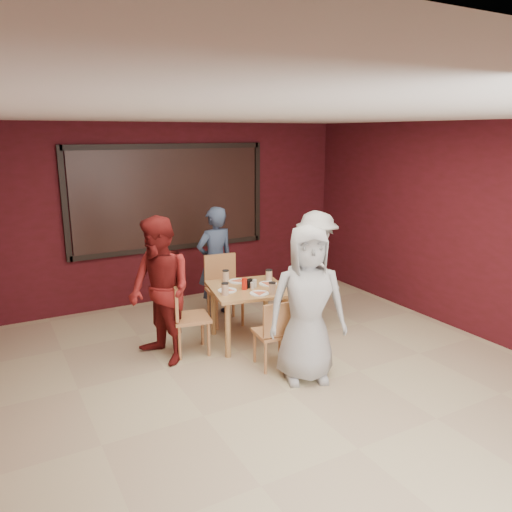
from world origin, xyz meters
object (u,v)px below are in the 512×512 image
dining_table (248,294)px  diner_back (215,262)px  chair_front (276,330)px  diner_front (307,304)px  diner_right (316,268)px  chair_left (184,314)px  chair_back (223,285)px  chair_right (305,297)px  diner_left (160,291)px

dining_table → diner_back: bearing=87.6°
chair_front → diner_front: diner_front is taller
chair_front → diner_front: bearing=-64.4°
diner_right → chair_left: bearing=96.4°
chair_back → diner_right: (1.13, -0.66, 0.26)m
chair_back → chair_right: chair_back is taller
dining_table → chair_left: 0.85m
chair_left → diner_left: diner_left is taller
chair_front → diner_left: size_ratio=0.48×
diner_front → chair_front: bearing=137.0°
diner_front → diner_back: 2.29m
chair_front → chair_back: 1.63m
chair_back → diner_left: bearing=-146.0°
chair_left → chair_right: chair_left is taller
chair_front → chair_right: bearing=39.4°
diner_back → chair_right: bearing=116.6°
dining_table → diner_right: size_ratio=0.68×
dining_table → chair_right: 0.84m
chair_front → chair_right: size_ratio=0.94×
chair_left → diner_back: bearing=49.4°
chair_left → diner_front: (0.93, -1.25, 0.35)m
dining_table → chair_back: (0.03, 0.80, -0.10)m
chair_right → dining_table: bearing=174.8°
chair_front → diner_back: (0.13, 1.92, 0.35)m
chair_front → diner_back: bearing=86.0°
chair_back → diner_left: (-1.18, -0.79, 0.32)m
dining_table → diner_left: bearing=179.4°
diner_left → diner_right: bearing=78.3°
chair_front → diner_front: 0.56m
dining_table → diner_right: diner_right is taller
chair_front → chair_right: chair_right is taller
diner_right → dining_table: bearing=101.4°
chair_left → dining_table: bearing=-4.5°
chair_left → chair_back: bearing=40.3°
chair_left → diner_back: (0.89, 1.03, 0.30)m
diner_left → chair_left: bearing=85.0°
chair_back → diner_front: size_ratio=0.56×
chair_right → diner_right: size_ratio=0.55×
diner_back → diner_left: 1.62m
dining_table → chair_front: dining_table is taller
chair_right → diner_right: (0.33, 0.22, 0.30)m
chair_left → diner_back: diner_back is taller
chair_right → chair_left: bearing=175.1°
chair_right → diner_front: bearing=-123.6°
chair_right → diner_back: diner_back is taller
diner_back → diner_front: bearing=84.2°
diner_back → chair_left: bearing=42.6°
diner_back → diner_right: diner_back is taller
dining_table → chair_back: 0.81m
diner_back → dining_table: bearing=80.8°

